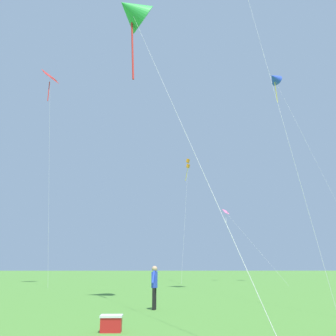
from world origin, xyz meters
TOP-DOWN VIEW (x-y plane):
  - kite_red_high at (-11.61, 34.43)m, footprint 4.32×6.37m
  - kite_pink_low at (10.31, 43.64)m, footprint 3.97×12.54m
  - kite_blue_delta at (15.66, 37.07)m, footprint 4.62×11.04m
  - kite_green_small at (-0.57, 14.70)m, footprint 5.29×12.66m
  - kite_orange_box at (4.92, 42.06)m, footprint 1.72×6.40m
  - person_in_red_shirt at (0.89, 12.80)m, footprint 0.26×0.56m
  - picnic_cooler at (-0.23, 7.57)m, footprint 0.60×0.40m

SIDE VIEW (x-z plane):
  - picnic_cooler at x=-0.23m, z-range 0.00..0.44m
  - person_in_red_shirt at x=0.89m, z-range 0.18..1.93m
  - kite_pink_low at x=10.31m, z-range 3.57..12.85m
  - kite_orange_box at x=4.92m, z-range 6.95..22.51m
  - kite_green_small at x=-0.57m, z-range 7.44..24.82m
  - kite_red_high at x=-11.61m, z-range 10.17..34.10m
  - kite_blue_delta at x=15.66m, z-range 11.95..37.67m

